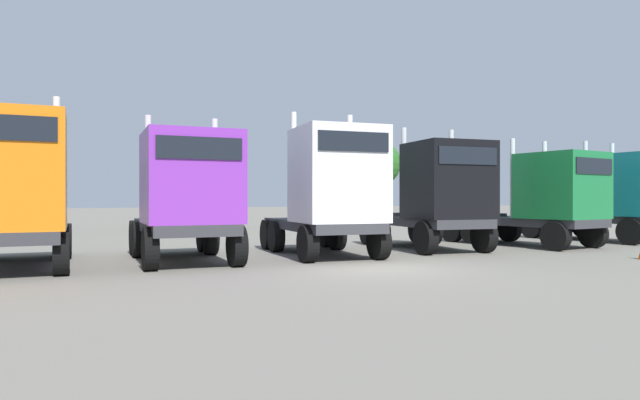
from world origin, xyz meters
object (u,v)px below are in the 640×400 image
(semi_truck_orange, at_px, (13,192))
(semi_truck_white, at_px, (332,191))
(semi_truck_green, at_px, (546,198))
(semi_truck_purple, at_px, (187,195))
(semi_truck_teal, at_px, (620,196))
(semi_truck_black, at_px, (438,195))

(semi_truck_orange, bearing_deg, semi_truck_white, 89.91)
(semi_truck_green, bearing_deg, semi_truck_purple, -98.87)
(semi_truck_orange, bearing_deg, semi_truck_teal, 91.98)
(semi_truck_white, relative_size, semi_truck_green, 0.92)
(semi_truck_purple, xyz_separation_m, semi_truck_black, (8.55, 0.41, 0.01))
(semi_truck_teal, bearing_deg, semi_truck_black, -95.98)
(semi_truck_white, xyz_separation_m, semi_truck_black, (4.24, 0.49, -0.12))
(semi_truck_orange, bearing_deg, semi_truck_purple, 91.07)
(semi_truck_green, bearing_deg, semi_truck_black, -103.00)
(semi_truck_purple, height_order, semi_truck_teal, semi_truck_teal)
(semi_truck_white, bearing_deg, semi_truck_orange, -86.46)
(semi_truck_purple, bearing_deg, semi_truck_black, 93.33)
(semi_truck_teal, bearing_deg, semi_truck_white, -94.50)
(semi_truck_orange, xyz_separation_m, semi_truck_black, (12.77, 0.51, -0.05))
(semi_truck_green, bearing_deg, semi_truck_teal, 88.01)
(semi_truck_orange, height_order, semi_truck_white, semi_truck_white)
(semi_truck_black, height_order, semi_truck_teal, semi_truck_black)
(semi_truck_white, distance_m, semi_truck_black, 4.27)
(semi_truck_green, xyz_separation_m, semi_truck_teal, (4.59, 0.60, 0.10))
(semi_truck_orange, height_order, semi_truck_green, semi_truck_orange)
(semi_truck_orange, relative_size, semi_truck_purple, 1.09)
(semi_truck_white, distance_m, semi_truck_green, 8.81)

